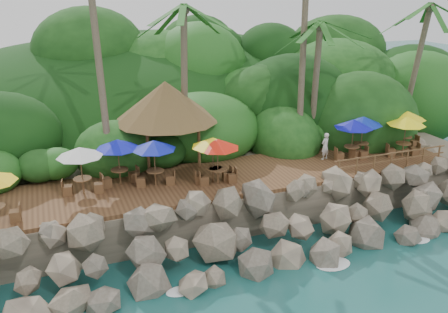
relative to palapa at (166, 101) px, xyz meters
name	(u,v)px	position (x,y,z in m)	size (l,w,h in m)	color
ground	(274,275)	(2.18, -9.16, -5.79)	(140.00, 140.00, 0.00)	#19514F
land_base	(174,143)	(2.18, 6.84, -4.74)	(32.00, 25.20, 2.10)	gray
jungle_hill	(152,129)	(2.18, 14.34, -5.79)	(44.80, 28.00, 15.40)	#143811
seawall	(255,230)	(2.18, -7.16, -4.64)	(29.00, 4.00, 2.30)	gray
terrace	(224,178)	(2.18, -3.16, -3.59)	(26.00, 5.00, 0.20)	brown
jungle_foliage	(179,161)	(2.18, 5.84, -5.79)	(44.00, 16.00, 12.00)	#143811
foam_line	(271,271)	(2.18, -8.86, -5.76)	(25.20, 0.80, 0.06)	white
palapa	(166,101)	(0.00, 0.00, 0.00)	(5.70, 5.70, 4.60)	brown
dining_clusters	(225,143)	(2.09, -3.50, -1.53)	(25.78, 4.66, 2.36)	brown
railing	(391,159)	(10.92, -5.51, -2.89)	(7.20, 0.10, 1.00)	brown
waiter	(325,146)	(8.49, -2.79, -2.71)	(0.57, 0.38, 1.57)	silver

